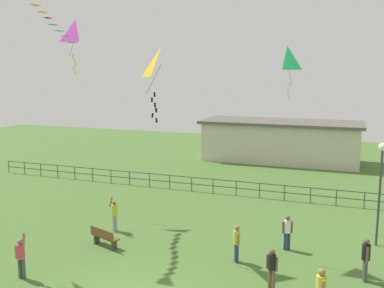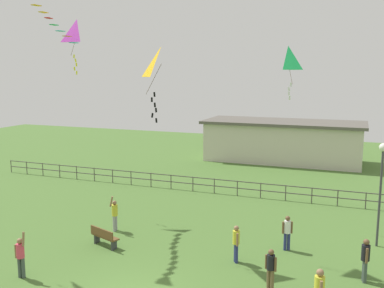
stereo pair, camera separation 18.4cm
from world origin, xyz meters
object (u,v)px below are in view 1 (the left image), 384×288
Objects in this scene: person_2 at (114,213)px; person_3 at (272,266)px; person_0 at (21,255)px; person_5 at (237,241)px; lamppost at (381,172)px; person_1 at (287,230)px; kite_3 at (287,62)px; kite_1 at (76,34)px; person_6 at (366,257)px; kite_5 at (161,66)px; park_bench at (104,237)px.

person_3 is (8.17, -3.12, -0.03)m from person_2.
person_0 reaches higher than person_5.
lamppost is 4.79m from person_1.
kite_3 is at bearing 35.34° from person_2.
kite_1 is at bearing 142.45° from person_2.
person_6 reaches higher than person_1.
person_2 reaches higher than person_6.
person_3 is at bearing -26.82° from kite_1.
lamppost is 4.53m from person_6.
kite_1 reaches higher than kite_3.
person_2 is 7.58m from kite_5.
park_bench is 0.50× the size of kite_5.
person_2 is 0.62× the size of kite_1.
person_1 is 3.66m from person_6.
park_bench is 0.60× the size of kite_3.
park_bench is 1.98m from person_2.
kite_5 is at bearing 25.79° from park_bench.
lamppost is 1.49× the size of kite_5.
person_5 is (5.87, 0.52, 0.42)m from park_bench.
park_bench is 12.34m from kite_3.
kite_3 reaches higher than person_3.
person_3 is (-3.63, -5.66, -2.47)m from lamppost.
person_3 is 0.92× the size of person_6.
person_2 is at bearing 106.67° from park_bench.
person_1 is at bearing 34.89° from person_0.
person_0 is 0.63× the size of kite_1.
park_bench is 8.01m from person_1.
person_6 reaches higher than person_3.
person_0 reaches higher than person_3.
person_3 is at bearing -9.49° from park_bench.
person_3 is at bearing -20.91° from person_2.
kite_5 is (-8.38, 0.54, 6.92)m from person_6.
kite_5 reaches higher than lamppost.
person_0 is 12.71m from person_6.
lamppost is 7.13m from kite_3.
person_1 is at bearing 18.21° from park_bench.
person_3 is at bearing -83.46° from kite_3.
person_6 is (-0.53, -3.80, -2.40)m from lamppost.
person_3 is (8.88, 2.41, -0.04)m from person_0.
kite_1 reaches higher than person_5.
person_0 reaches higher than person_1.
person_5 is (-5.38, -3.87, -2.46)m from lamppost.
person_1 is at bearing -78.31° from kite_3.
kite_1 is at bearing 157.38° from person_5.
kite_1 is (-11.98, 2.29, 8.77)m from person_1.
kite_1 is (-3.83, 2.95, 8.76)m from person_2.
person_0 reaches higher than park_bench.
person_2 is 11.34m from person_6.
kite_1 is at bearing 169.16° from person_1.
kite_5 is (-4.34, -5.84, -0.29)m from kite_3.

